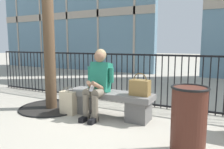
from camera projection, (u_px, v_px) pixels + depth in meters
The scene contains 7 objects.
ground_plane at pixel (109, 116), 3.95m from camera, with size 60.00×60.00×0.00m, color #A8A091.
stone_bench at pixel (109, 101), 3.91m from camera, with size 1.60×0.44×0.45m.
seated_person_with_phone at pixel (98, 81), 3.82m from camera, with size 0.52×0.66×1.21m.
handbag_on_bench at pixel (140, 87), 3.59m from camera, with size 0.33×0.19×0.38m.
shopping_bag at pixel (68, 103), 4.02m from camera, with size 0.30×0.15×0.52m.
plaza_railing at pixel (130, 79), 4.69m from camera, with size 8.00×0.04×1.10m.
trash_can at pixel (189, 120), 2.52m from camera, with size 0.43×0.43×0.82m.
Camera 1 is at (1.80, -3.36, 1.28)m, focal length 34.78 mm.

